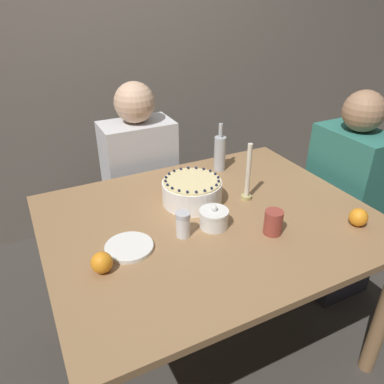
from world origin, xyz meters
TOP-DOWN VIEW (x-y plane):
  - ground_plane at (0.00, 0.00)m, footprint 12.00×12.00m
  - wall_behind at (0.00, 1.40)m, footprint 8.00×0.05m
  - dining_table at (0.00, 0.00)m, footprint 1.36×1.08m
  - cake at (-0.01, 0.15)m, footprint 0.27×0.27m
  - sugar_bowl at (-0.02, -0.06)m, footprint 0.12×0.12m
  - sugar_shaker at (-0.16, -0.06)m, footprint 0.06×0.06m
  - plate_stack at (-0.38, -0.05)m, footprint 0.18×0.18m
  - candle at (0.22, 0.07)m, footprint 0.05×0.05m
  - bottle at (0.27, 0.39)m, footprint 0.06×0.06m
  - cup at (0.17, -0.21)m, footprint 0.07×0.07m
  - orange_fruit_0 at (-0.50, -0.13)m, footprint 0.08×0.08m
  - orange_fruit_1 at (0.51, -0.32)m, footprint 0.08×0.08m
  - person_man_blue_shirt at (-0.06, 0.74)m, footprint 0.40×0.34m
  - person_woman_floral at (0.88, 0.06)m, footprint 0.34×0.40m

SIDE VIEW (x-z plane):
  - ground_plane at x=0.00m, z-range 0.00..0.00m
  - person_woman_floral at x=0.88m, z-range -0.08..1.12m
  - person_man_blue_shirt at x=-0.06m, z-range -0.07..1.12m
  - dining_table at x=0.00m, z-range 0.27..1.04m
  - plate_stack at x=-0.38m, z-range 0.77..0.79m
  - orange_fruit_1 at x=0.51m, z-range 0.77..0.85m
  - orange_fruit_0 at x=-0.50m, z-range 0.77..0.85m
  - sugar_bowl at x=-0.02m, z-range 0.76..0.86m
  - cup at x=0.17m, z-range 0.77..0.87m
  - sugar_shaker at x=-0.16m, z-range 0.77..0.88m
  - cake at x=-0.01m, z-range 0.76..0.89m
  - bottle at x=0.27m, z-range 0.74..0.99m
  - candle at x=0.22m, z-range 0.74..1.02m
  - wall_behind at x=0.00m, z-range 0.00..2.60m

